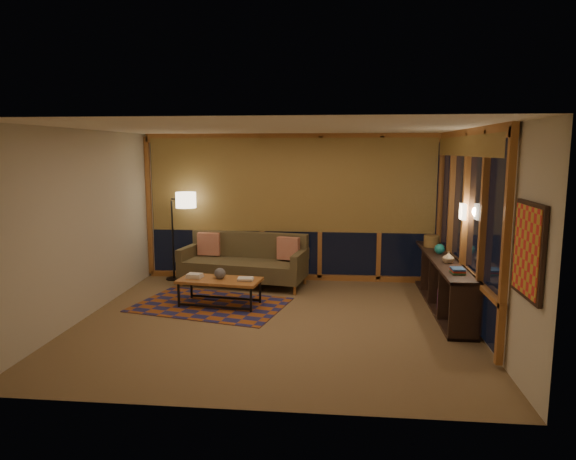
# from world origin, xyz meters

# --- Properties ---
(floor) EXTENTS (5.50, 5.00, 0.01)m
(floor) POSITION_xyz_m (0.00, 0.00, 0.00)
(floor) COLOR olive
(floor) RESTS_ON ground
(ceiling) EXTENTS (5.50, 5.00, 0.01)m
(ceiling) POSITION_xyz_m (0.00, 0.00, 2.70)
(ceiling) COLOR white
(ceiling) RESTS_ON walls
(walls) EXTENTS (5.51, 5.01, 2.70)m
(walls) POSITION_xyz_m (0.00, 0.00, 1.35)
(walls) COLOR beige
(walls) RESTS_ON floor
(window_wall_back) EXTENTS (5.30, 0.16, 2.60)m
(window_wall_back) POSITION_xyz_m (0.00, 2.43, 1.35)
(window_wall_back) COLOR #AC6032
(window_wall_back) RESTS_ON walls
(window_wall_right) EXTENTS (0.16, 3.70, 2.60)m
(window_wall_right) POSITION_xyz_m (2.68, 0.60, 1.35)
(window_wall_right) COLOR #AC6032
(window_wall_right) RESTS_ON walls
(wall_art) EXTENTS (0.06, 0.74, 0.94)m
(wall_art) POSITION_xyz_m (2.71, -1.85, 1.45)
(wall_art) COLOR red
(wall_art) RESTS_ON walls
(wall_sconce) EXTENTS (0.12, 0.18, 0.22)m
(wall_sconce) POSITION_xyz_m (2.62, 0.45, 1.55)
(wall_sconce) COLOR #FFE6BA
(wall_sconce) RESTS_ON walls
(sofa) EXTENTS (2.32, 1.25, 0.90)m
(sofa) POSITION_xyz_m (-0.81, 1.93, 0.45)
(sofa) COLOR brown
(sofa) RESTS_ON floor
(pillow_left) EXTENTS (0.42, 0.15, 0.41)m
(pillow_left) POSITION_xyz_m (-1.51, 2.24, 0.66)
(pillow_left) COLOR #BA2207
(pillow_left) RESTS_ON sofa
(pillow_right) EXTENTS (0.42, 0.23, 0.40)m
(pillow_right) POSITION_xyz_m (0.00, 1.95, 0.65)
(pillow_right) COLOR #BA2207
(pillow_right) RESTS_ON sofa
(area_rug) EXTENTS (2.53, 1.97, 0.01)m
(area_rug) POSITION_xyz_m (-1.10, 0.68, 0.01)
(area_rug) COLOR brown
(area_rug) RESTS_ON floor
(coffee_table) EXTENTS (1.33, 0.74, 0.42)m
(coffee_table) POSITION_xyz_m (-0.94, 0.68, 0.21)
(coffee_table) COLOR #AC6032
(coffee_table) RESTS_ON floor
(book_stack_a) EXTENTS (0.24, 0.20, 0.06)m
(book_stack_a) POSITION_xyz_m (-1.35, 0.72, 0.45)
(book_stack_a) COLOR white
(book_stack_a) RESTS_ON coffee_table
(book_stack_b) EXTENTS (0.26, 0.21, 0.05)m
(book_stack_b) POSITION_xyz_m (-0.53, 0.65, 0.45)
(book_stack_b) COLOR white
(book_stack_b) RESTS_ON coffee_table
(ceramic_pot) EXTENTS (0.18, 0.18, 0.18)m
(ceramic_pot) POSITION_xyz_m (-0.94, 0.71, 0.51)
(ceramic_pot) COLOR #272829
(ceramic_pot) RESTS_ON coffee_table
(floor_lamp) EXTENTS (0.66, 0.59, 1.67)m
(floor_lamp) POSITION_xyz_m (-2.19, 2.21, 0.83)
(floor_lamp) COLOR black
(floor_lamp) RESTS_ON floor
(bookshelf) EXTENTS (0.40, 3.06, 0.77)m
(bookshelf) POSITION_xyz_m (2.49, 1.00, 0.38)
(bookshelf) COLOR #301F19
(bookshelf) RESTS_ON floor
(basket) EXTENTS (0.31, 0.31, 0.20)m
(basket) POSITION_xyz_m (2.47, 1.93, 0.86)
(basket) COLOR olive
(basket) RESTS_ON bookshelf
(teal_bowl) EXTENTS (0.19, 0.19, 0.16)m
(teal_bowl) POSITION_xyz_m (2.49, 1.30, 0.85)
(teal_bowl) COLOR #187A78
(teal_bowl) RESTS_ON bookshelf
(vase) EXTENTS (0.21, 0.21, 0.18)m
(vase) POSITION_xyz_m (2.49, 0.62, 0.85)
(vase) COLOR tan
(vase) RESTS_ON bookshelf
(shelf_book_stack) EXTENTS (0.21, 0.25, 0.07)m
(shelf_book_stack) POSITION_xyz_m (2.49, 0.01, 0.80)
(shelf_book_stack) COLOR white
(shelf_book_stack) RESTS_ON bookshelf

